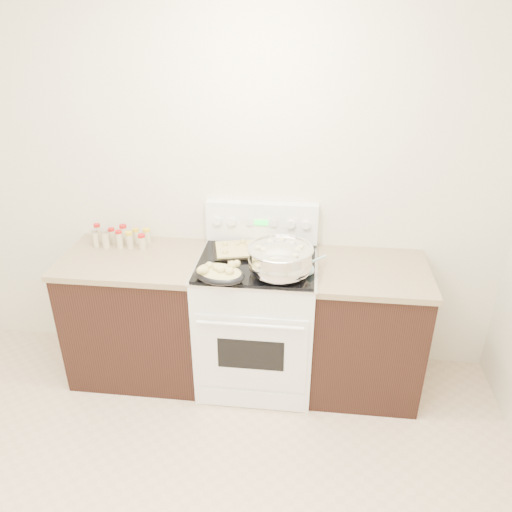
# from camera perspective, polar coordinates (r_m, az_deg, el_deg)

# --- Properties ---
(room_shell) EXTENTS (4.10, 3.60, 2.75)m
(room_shell) POSITION_cam_1_polar(r_m,az_deg,el_deg) (1.70, -17.23, 0.92)
(room_shell) COLOR beige
(room_shell) RESTS_ON ground
(counter_left) EXTENTS (0.93, 0.67, 0.92)m
(counter_left) POSITION_cam_1_polar(r_m,az_deg,el_deg) (3.62, -13.13, -6.49)
(counter_left) COLOR black
(counter_left) RESTS_ON ground
(counter_right) EXTENTS (0.73, 0.67, 0.92)m
(counter_right) POSITION_cam_1_polar(r_m,az_deg,el_deg) (3.46, 12.34, -8.15)
(counter_right) COLOR black
(counter_right) RESTS_ON ground
(kitchen_range) EXTENTS (0.78, 0.73, 1.22)m
(kitchen_range) POSITION_cam_1_polar(r_m,az_deg,el_deg) (3.43, 0.11, -7.20)
(kitchen_range) COLOR white
(kitchen_range) RESTS_ON ground
(mixing_bowl) EXTENTS (0.51, 0.51, 0.23)m
(mixing_bowl) POSITION_cam_1_polar(r_m,az_deg,el_deg) (3.00, 2.77, -0.52)
(mixing_bowl) COLOR silver
(mixing_bowl) RESTS_ON kitchen_range
(roasting_pan) EXTENTS (0.37, 0.31, 0.11)m
(roasting_pan) POSITION_cam_1_polar(r_m,az_deg,el_deg) (2.95, -4.23, -1.96)
(roasting_pan) COLOR black
(roasting_pan) RESTS_ON kitchen_range
(baking_sheet) EXTENTS (0.46, 0.37, 0.06)m
(baking_sheet) POSITION_cam_1_polar(r_m,az_deg,el_deg) (3.29, -1.35, 0.75)
(baking_sheet) COLOR black
(baking_sheet) RESTS_ON kitchen_range
(wooden_spoon) EXTENTS (0.15, 0.25, 0.04)m
(wooden_spoon) POSITION_cam_1_polar(r_m,az_deg,el_deg) (3.09, -3.67, -1.36)
(wooden_spoon) COLOR tan
(wooden_spoon) RESTS_ON kitchen_range
(blue_ladle) EXTENTS (0.15, 0.24, 0.09)m
(blue_ladle) POSITION_cam_1_polar(r_m,az_deg,el_deg) (3.05, 6.14, -1.40)
(blue_ladle) COLOR #99D0E5
(blue_ladle) RESTS_ON kitchen_range
(spice_jars) EXTENTS (0.40, 0.15, 0.13)m
(spice_jars) POSITION_cam_1_polar(r_m,az_deg,el_deg) (3.55, -15.21, 2.10)
(spice_jars) COLOR #BFB28C
(spice_jars) RESTS_ON counter_left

